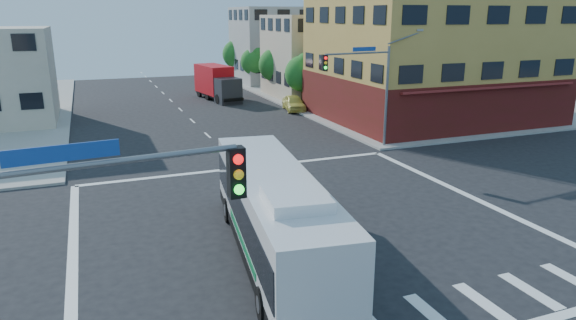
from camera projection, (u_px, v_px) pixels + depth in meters
name	position (u px, v px, depth m)	size (l,w,h in m)	color
ground	(303.00, 225.00, 22.80)	(120.00, 120.00, 0.00)	black
sidewalk_ne	(446.00, 86.00, 66.39)	(50.00, 50.00, 0.15)	gray
corner_building_ne	(432.00, 52.00, 44.75)	(18.10, 15.44, 14.00)	#BC9543
building_east_near	(324.00, 56.00, 57.96)	(12.06, 10.06, 9.00)	#B9A68D
building_east_far	(281.00, 45.00, 70.37)	(12.06, 10.06, 10.00)	#9B9B96
signal_mast_ne	(367.00, 78.00, 34.13)	(7.91, 1.13, 8.07)	slate
signal_mast_sw	(58.00, 261.00, 8.73)	(7.91, 1.01, 8.07)	slate
street_tree_a	(304.00, 71.00, 51.01)	(3.60, 3.60, 5.53)	#3D2A16
street_tree_b	(276.00, 63.00, 58.13)	(3.80, 3.80, 5.79)	#3D2A16
street_tree_c	(255.00, 60.00, 65.38)	(3.40, 3.40, 5.29)	#3D2A16
street_tree_d	(237.00, 52.00, 72.43)	(4.00, 4.00, 6.03)	#3D2A16
transit_bus	(274.00, 213.00, 19.27)	(4.29, 12.84, 3.73)	black
box_truck	(217.00, 83.00, 56.00)	(3.54, 8.41, 3.67)	#28292D
parked_car	(294.00, 103.00, 49.91)	(1.76, 4.38, 1.49)	#DCD259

